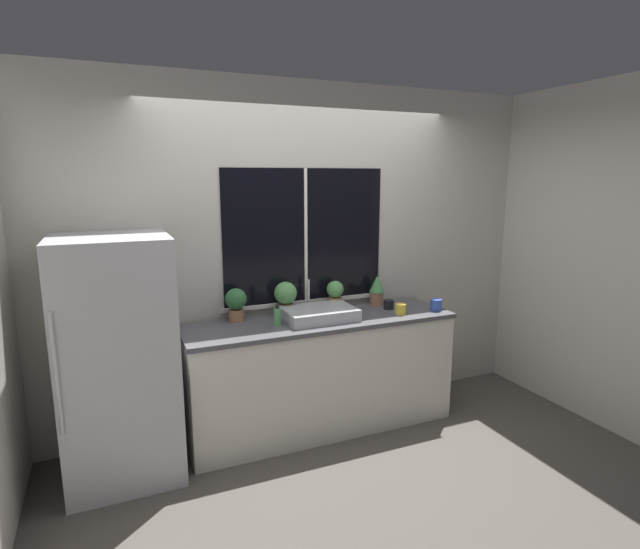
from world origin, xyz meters
name	(u,v)px	position (x,y,z in m)	size (l,w,h in m)	color
ground_plane	(336,443)	(0.00, 0.00, 0.00)	(14.00, 14.00, 0.00)	#4C4742
wall_back	(304,254)	(0.00, 0.63, 1.35)	(8.00, 0.09, 2.70)	#BCB7AD
wall_left	(24,255)	(-2.09, 1.50, 1.35)	(0.06, 7.00, 2.70)	#BCB7AD
wall_right	(447,232)	(2.09, 1.50, 1.35)	(0.06, 7.00, 2.70)	#BCB7AD
counter	(321,374)	(0.00, 0.28, 0.45)	(2.11, 0.58, 0.89)	silver
refrigerator	(118,359)	(-1.46, 0.24, 0.81)	(0.71, 0.73, 1.61)	#B7B7BC
sink	(319,314)	(-0.02, 0.28, 0.94)	(0.54, 0.43, 0.27)	#ADADB2
potted_plant_far_left	(236,302)	(-0.61, 0.49, 1.04)	(0.16, 0.16, 0.25)	#9E6B4C
potted_plant_center_left	(286,296)	(-0.21, 0.49, 1.05)	(0.18, 0.18, 0.27)	#9E6B4C
potted_plant_center_right	(335,294)	(0.22, 0.49, 1.02)	(0.14, 0.14, 0.24)	#9E6B4C
potted_plant_far_right	(377,289)	(0.61, 0.49, 1.03)	(0.13, 0.13, 0.25)	#9E6B4C
soap_bottle	(277,316)	(-0.36, 0.26, 0.96)	(0.06, 0.06, 0.17)	#519E5B
mug_blue	(436,305)	(0.96, 0.14, 0.94)	(0.09, 0.09, 0.09)	#3351AD
mug_black	(389,305)	(0.63, 0.33, 0.93)	(0.08, 0.08, 0.08)	black
mug_yellow	(401,309)	(0.63, 0.15, 0.94)	(0.09, 0.09, 0.09)	gold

